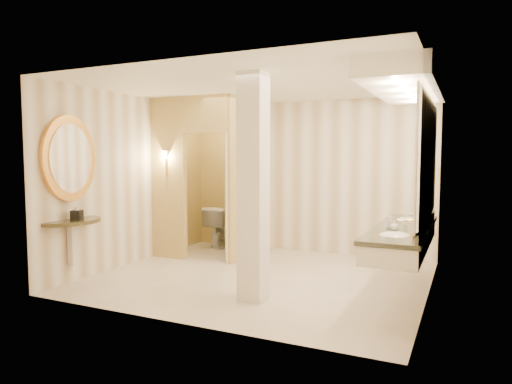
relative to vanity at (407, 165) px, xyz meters
The scene contains 16 objects.
floor 2.57m from the vanity, behind, with size 4.50×4.50×0.00m, color white.
ceiling 2.25m from the vanity, behind, with size 4.50×4.50×0.00m, color white.
wall_back 2.90m from the vanity, 133.27° to the left, with size 4.50×0.02×2.70m, color white.
wall_front 2.76m from the vanity, 136.22° to the right, with size 4.50×0.02×2.70m, color white.
wall_left 4.24m from the vanity, behind, with size 0.02×4.00×2.70m, color white.
wall_right 0.40m from the vanity, 20.83° to the left, with size 0.02×4.00×2.70m, color white.
toilet_closet 3.29m from the vanity, 160.95° to the left, with size 1.50×1.55×2.70m.
wall_sconce 3.94m from the vanity, behind, with size 0.14×0.14×0.42m.
vanity is the anchor object (origin of this frame).
console_shelf 4.38m from the vanity, 163.44° to the right, with size 0.89×0.89×1.89m.
pillar 1.87m from the vanity, 151.95° to the right, with size 0.30×0.30×2.70m, color white.
tissue_box 4.31m from the vanity, 162.75° to the right, with size 0.13×0.13×0.13m, color black.
toilet 4.20m from the vanity, 153.07° to the left, with size 0.43×0.76×0.78m, color white.
soap_bottle_a 0.71m from the vanity, 93.81° to the left, with size 0.05×0.06×0.12m, color beige.
soap_bottle_b 0.79m from the vanity, 102.21° to the right, with size 0.09×0.09×0.12m, color silver.
soap_bottle_c 0.71m from the vanity, 125.77° to the right, with size 0.08×0.08×0.20m, color #C6B28C.
Camera 1 is at (2.65, -5.84, 1.73)m, focal length 32.00 mm.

